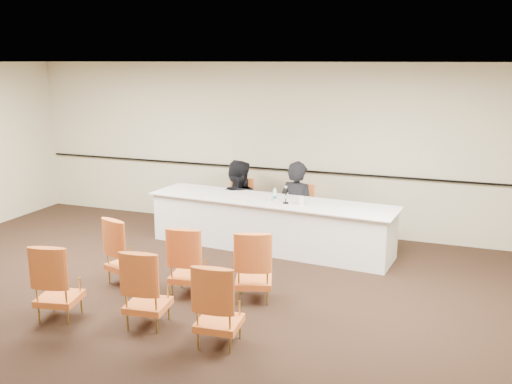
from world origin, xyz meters
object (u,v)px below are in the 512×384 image
at_px(panel_table, 270,224).
at_px(coffee_cup, 301,201).
at_px(microphone, 286,195).
at_px(drinking_glass, 269,198).
at_px(panelist_second_chair, 237,206).
at_px(aud_chair_back_right, 219,303).
at_px(aud_chair_back_mid, 147,287).
at_px(panelist_main_chair, 297,213).
at_px(aud_chair_back_left, 58,280).
at_px(aud_chair_front_mid, 189,260).
at_px(water_bottle, 275,194).
at_px(panelist_main, 297,214).
at_px(panelist_second, 237,211).
at_px(aud_chair_front_left, 127,250).
at_px(aud_chair_front_right, 254,265).

xyz_separation_m(panel_table, coffee_cup, (0.57, -0.17, 0.48)).
xyz_separation_m(microphone, drinking_glass, (-0.30, 0.08, -0.08)).
height_order(panelist_second_chair, aud_chair_back_right, same).
relative_size(coffee_cup, aud_chair_back_mid, 0.15).
xyz_separation_m(panelist_main_chair, aud_chair_back_left, (-1.79, -3.92, 0.00)).
bearing_deg(aud_chair_front_mid, drinking_glass, 70.72).
bearing_deg(aud_chair_back_right, aud_chair_front_mid, 124.40).
bearing_deg(aud_chair_front_mid, water_bottle, 68.93).
bearing_deg(panelist_main, aud_chair_back_left, 80.05).
height_order(panelist_second, aud_chair_back_right, panelist_second).
height_order(panel_table, drinking_glass, drinking_glass).
distance_m(panel_table, water_bottle, 0.52).
relative_size(water_bottle, aud_chair_front_mid, 0.22).
relative_size(coffee_cup, aud_chair_front_left, 0.15).
relative_size(drinking_glass, aud_chair_front_mid, 0.11).
bearing_deg(panelist_main_chair, aud_chair_back_mid, -95.71).
bearing_deg(aud_chair_back_mid, aud_chair_front_mid, 80.54).
bearing_deg(aud_chair_back_left, drinking_glass, 52.91).
distance_m(panelist_main_chair, microphone, 0.88).
bearing_deg(panelist_main_chair, water_bottle, -103.11).
distance_m(panelist_main, panelist_second_chair, 1.15).
bearing_deg(panelist_main, aud_chair_back_mid, 94.04).
bearing_deg(aud_chair_front_left, panelist_main, 77.71).
height_order(aud_chair_back_left, aud_chair_back_mid, same).
height_order(panelist_second_chair, drinking_glass, panelist_second_chair).
xyz_separation_m(drinking_glass, aud_chair_back_mid, (-0.42, -3.07, -0.40)).
xyz_separation_m(microphone, aud_chair_back_left, (-1.82, -3.19, -0.48)).
height_order(panelist_main_chair, microphone, microphone).
distance_m(drinking_glass, aud_chair_front_left, 2.49).
relative_size(panelist_main_chair, aud_chair_front_left, 1.00).
relative_size(drinking_glass, aud_chair_back_left, 0.11).
xyz_separation_m(panel_table, aud_chair_front_right, (0.48, -2.03, 0.06)).
relative_size(panelist_main_chair, water_bottle, 4.62).
distance_m(panelist_second_chair, aud_chair_back_left, 4.07).
relative_size(panelist_second_chair, water_bottle, 4.62).
height_order(panelist_second_chair, coffee_cup, coffee_cup).
distance_m(microphone, aud_chair_front_right, 1.94).
bearing_deg(microphone, panel_table, 135.86).
height_order(panelist_second, microphone, panelist_second).
distance_m(panelist_second, coffee_cup, 1.74).
bearing_deg(aud_chair_back_mid, drinking_glass, 74.89).
bearing_deg(aud_chair_front_left, aud_chair_back_left, -77.55).
bearing_deg(panel_table, coffee_cup, -12.04).
bearing_deg(aud_chair_back_left, panelist_main_chair, 53.23).
relative_size(panelist_second, microphone, 7.10).
relative_size(microphone, aud_chair_back_mid, 0.28).
distance_m(panelist_second, aud_chair_back_right, 4.19).
xyz_separation_m(panelist_second, aud_chair_back_left, (-0.65, -4.02, 0.10)).
bearing_deg(aud_chair_front_mid, coffee_cup, 55.84).
distance_m(water_bottle, aud_chair_front_mid, 2.22).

